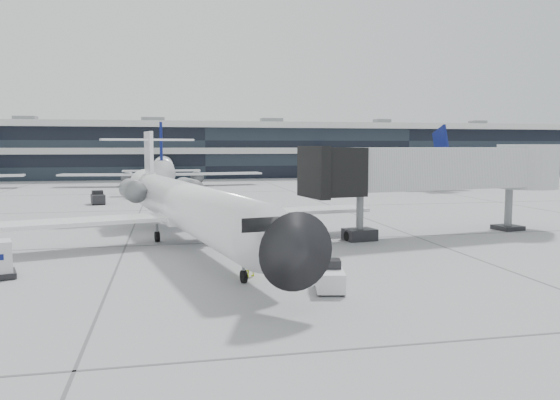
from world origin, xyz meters
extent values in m
plane|color=#959598|center=(0.00, 0.00, 0.00)|extent=(220.00, 220.00, 0.00)
cube|color=black|center=(0.00, 82.00, 5.00)|extent=(170.00, 22.00, 10.00)
cylinder|color=white|center=(-5.95, -0.60, 2.55)|extent=(8.28, 26.69, 3.00)
cone|color=black|center=(-2.97, -15.17, 2.55)|extent=(3.56, 3.65, 3.00)
cone|color=white|center=(-8.98, 14.19, 2.89)|extent=(3.50, 4.05, 2.85)
cube|color=white|center=(-13.24, -0.96, 1.78)|extent=(12.53, 6.06, 0.24)
cube|color=white|center=(0.90, 1.94, 1.78)|extent=(12.48, 4.47, 0.24)
cylinder|color=slate|center=(-9.95, 7.87, 3.00)|extent=(2.39, 4.03, 1.66)
cylinder|color=slate|center=(-5.60, 8.76, 3.00)|extent=(2.39, 4.03, 1.66)
cube|color=white|center=(-8.84, 13.54, 5.22)|extent=(0.88, 2.89, 4.99)
cube|color=white|center=(-8.93, 13.97, 6.99)|extent=(8.18, 3.34, 0.18)
cylinder|color=black|center=(-3.83, -10.93, 0.31)|extent=(0.32, 0.65, 0.62)
cylinder|color=black|center=(-8.02, 1.24, 0.36)|extent=(0.40, 0.75, 0.71)
cylinder|color=black|center=(-4.76, 1.91, 0.36)|extent=(0.40, 0.75, 0.71)
cube|color=silver|center=(11.70, 0.13, 4.87)|extent=(16.15, 5.76, 2.94)
cube|color=black|center=(3.66, -1.23, 4.75)|extent=(3.50, 4.06, 3.17)
cylinder|color=slate|center=(5.56, -0.91, 1.58)|extent=(0.50, 0.50, 3.17)
cube|color=black|center=(5.56, -0.91, 0.40)|extent=(2.27, 1.90, 0.79)
cylinder|color=slate|center=(18.39, 1.26, 1.70)|extent=(0.57, 0.57, 3.39)
cylinder|color=silver|center=(20.06, 1.54, 4.87)|extent=(4.53, 4.53, 3.39)
imported|color=#E4FF1A|center=(-3.36, -9.76, 0.90)|extent=(0.79, 0.72, 1.80)
cube|color=white|center=(-0.28, -13.12, 0.52)|extent=(1.63, 2.30, 0.85)
cube|color=black|center=(-0.18, -12.66, 1.09)|extent=(1.20, 1.05, 0.47)
cylinder|color=black|center=(-0.64, -12.27, 0.21)|extent=(0.25, 0.44, 0.42)
cylinder|color=black|center=(0.39, -12.49, 0.21)|extent=(0.25, 0.44, 0.42)
cylinder|color=black|center=(-0.95, -13.76, 0.21)|extent=(0.25, 0.44, 0.42)
cylinder|color=black|center=(0.08, -13.97, 0.21)|extent=(0.25, 0.44, 0.42)
cone|color=#FA590D|center=(-3.30, 4.40, 0.32)|extent=(0.41, 0.41, 0.64)
cube|color=#FA590D|center=(-3.30, 4.40, 0.02)|extent=(0.48, 0.48, 0.03)
cube|color=black|center=(-14.88, 27.06, 0.59)|extent=(1.85, 2.59, 0.96)
cube|color=black|center=(-14.99, 27.59, 1.23)|extent=(1.35, 1.19, 0.54)
cylinder|color=black|center=(-15.63, 27.78, 0.24)|extent=(0.29, 0.50, 0.47)
cylinder|color=black|center=(-14.48, 28.02, 0.24)|extent=(0.29, 0.50, 0.47)
cylinder|color=black|center=(-15.28, 26.10, 0.24)|extent=(0.29, 0.50, 0.47)
cylinder|color=black|center=(-14.13, 26.34, 0.24)|extent=(0.29, 0.50, 0.47)
camera|label=1|loc=(-7.26, -35.97, 6.45)|focal=35.00mm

